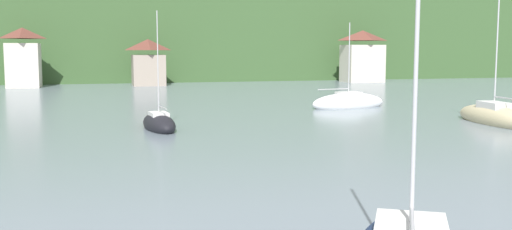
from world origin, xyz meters
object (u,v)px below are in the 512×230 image
Objects in this scene: shore_building_eastcentral at (362,57)px; sailboat_mid_8 at (494,117)px; shore_building_central at (148,63)px; sailboat_far_10 at (159,124)px; shore_building_westcentral at (23,58)px; sailboat_far_0 at (348,103)px.

sailboat_mid_8 is at bearing -105.93° from shore_building_eastcentral.
sailboat_far_10 is (-3.59, -46.56, -2.80)m from shore_building_central.
shore_building_central is at bearing 26.05° from sailboat_mid_8.
sailboat_far_0 is at bearing -50.97° from shore_building_westcentral.
sailboat_far_10 is (-17.32, -9.52, -0.09)m from sailboat_far_0.
sailboat_mid_8 is 22.47m from sailboat_far_10.
shore_building_central is at bearing 179.66° from shore_building_eastcentral.
shore_building_eastcentral is 1.02× the size of sailboat_far_0.
sailboat_far_0 is at bearing -117.37° from shore_building_eastcentral.
shore_building_central is at bearing 101.43° from sailboat_far_0.
shore_building_eastcentral reaches higher than sailboat_far_10.
sailboat_far_0 is (-19.07, -36.84, -3.42)m from shore_building_eastcentral.
shore_building_westcentral is 0.99× the size of shore_building_eastcentral.
shore_building_westcentral is 1.02× the size of sailboat_far_10.
sailboat_far_0 reaches higher than shore_building_central.
shore_building_westcentral is 49.20m from shore_building_eastcentral.
sailboat_mid_8 is at bearing -54.93° from shore_building_westcentral.
shore_building_eastcentral is 1.02× the size of sailboat_far_10.
shore_building_central is at bearing -0.46° from shore_building_westcentral.
shore_building_eastcentral reaches higher than shore_building_central.
sailboat_far_0 is 1.00× the size of sailboat_far_10.
shore_building_westcentral reaches higher than sailboat_far_10.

